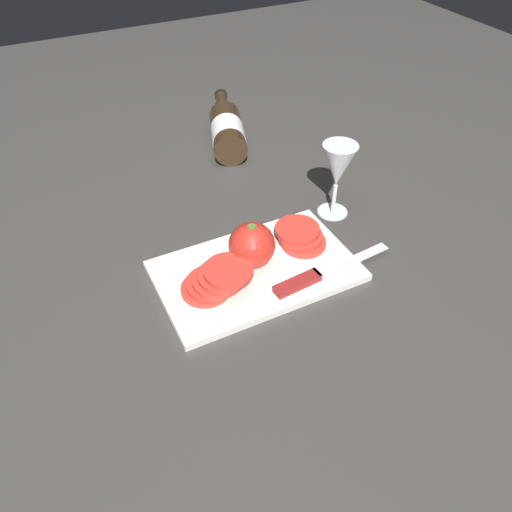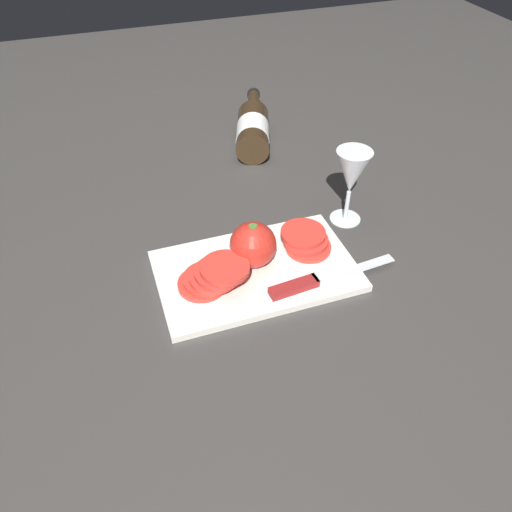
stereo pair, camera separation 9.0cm
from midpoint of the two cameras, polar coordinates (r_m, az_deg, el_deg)
name	(u,v)px [view 1 (the left image)]	position (r m, az deg, el deg)	size (l,w,h in m)	color
ground_plane	(247,282)	(0.92, -3.83, -3.07)	(3.00, 3.00, 0.00)	#383533
cutting_board	(256,271)	(0.93, -2.78, -1.83)	(0.36, 0.22, 0.01)	silver
wine_bottle	(227,130)	(1.30, -5.35, 14.06)	(0.16, 0.32, 0.08)	#332314
wine_glass	(338,168)	(1.02, 6.84, 9.85)	(0.07, 0.07, 0.16)	silver
whole_tomato	(252,245)	(0.90, -3.33, 1.13)	(0.09, 0.09, 0.09)	red
knife	(309,279)	(0.89, 3.19, -2.72)	(0.25, 0.04, 0.01)	silver
tomato_slice_stack_near	(217,280)	(0.87, -7.45, -2.85)	(0.13, 0.10, 0.05)	red
tomato_slice_stack_far	(300,236)	(0.97, 2.45, 2.17)	(0.09, 0.11, 0.03)	red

